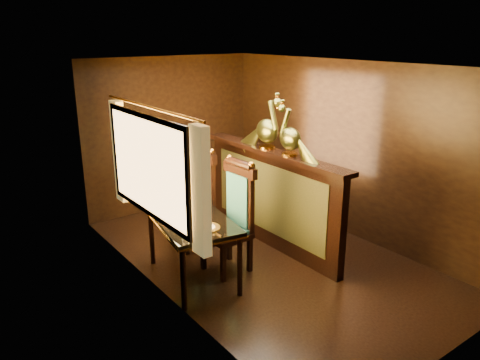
{
  "coord_description": "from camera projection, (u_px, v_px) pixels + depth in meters",
  "views": [
    {
      "loc": [
        -3.61,
        -4.28,
        2.87
      ],
      "look_at": [
        -0.32,
        0.15,
        1.1
      ],
      "focal_mm": 35.0,
      "sensor_mm": 36.0,
      "label": 1
    }
  ],
  "objects": [
    {
      "name": "dining_table",
      "position": [
        191.0,
        224.0,
        5.48
      ],
      "size": [
        1.03,
        1.45,
        0.98
      ],
      "rotation": [
        0.0,
        0.0,
        -0.18
      ],
      "color": "black",
      "rests_on": "ground"
    },
    {
      "name": "chair_left",
      "position": [
        234.0,
        213.0,
        5.75
      ],
      "size": [
        0.53,
        0.57,
        1.42
      ],
      "rotation": [
        0.0,
        0.0,
        0.05
      ],
      "color": "black",
      "rests_on": "ground"
    },
    {
      "name": "partition",
      "position": [
        271.0,
        196.0,
        6.4
      ],
      "size": [
        0.26,
        2.7,
        1.36
      ],
      "color": "black",
      "rests_on": "ground"
    },
    {
      "name": "peacock_right",
      "position": [
        267.0,
        120.0,
        6.17
      ],
      "size": [
        0.24,
        0.64,
        0.76
      ],
      "primitive_type": null,
      "color": "#17462B",
      "rests_on": "partition"
    },
    {
      "name": "peacock_left",
      "position": [
        291.0,
        129.0,
        5.84
      ],
      "size": [
        0.22,
        0.58,
        0.69
      ],
      "primitive_type": null,
      "color": "#17462B",
      "rests_on": "partition"
    },
    {
      "name": "room_shell",
      "position": [
        262.0,
        142.0,
        5.68
      ],
      "size": [
        3.04,
        5.04,
        2.52
      ],
      "color": "black",
      "rests_on": "ground"
    },
    {
      "name": "chair_right",
      "position": [
        199.0,
        194.0,
        6.42
      ],
      "size": [
        0.51,
        0.56,
        1.41
      ],
      "rotation": [
        0.0,
        0.0,
        -0.02
      ],
      "color": "black",
      "rests_on": "ground"
    },
    {
      "name": "ground",
      "position": [
        266.0,
        258.0,
        6.2
      ],
      "size": [
        5.0,
        5.0,
        0.0
      ],
      "primitive_type": "plane",
      "color": "black",
      "rests_on": "ground"
    }
  ]
}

